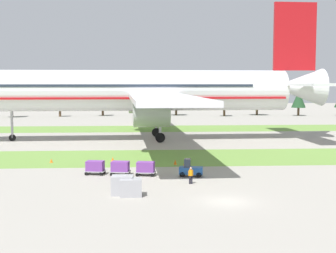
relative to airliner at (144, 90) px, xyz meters
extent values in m
plane|color=gray|center=(6.54, -47.36, -8.98)|extent=(400.00, 400.00, 0.00)
cube|color=olive|center=(6.54, -21.47, -8.98)|extent=(320.00, 15.40, 0.01)
cube|color=olive|center=(6.54, 21.33, -8.98)|extent=(320.00, 15.40, 0.01)
cylinder|color=silver|center=(-1.87, -0.07, -0.03)|extent=(55.53, 9.27, 7.31)
cone|color=silver|center=(28.47, 1.01, 0.52)|extent=(9.68, 7.27, 6.94)
cube|color=red|center=(-1.87, -0.07, -1.31)|extent=(54.19, 9.36, 0.36)
cube|color=#283342|center=(-5.24, -0.19, 0.89)|extent=(48.79, 9.10, 0.44)
cube|color=silver|center=(2.29, -22.13, -0.76)|extent=(10.08, 37.38, 0.66)
cylinder|color=#A3A3A8|center=(0.78, -16.62, -3.16)|extent=(5.53, 4.21, 4.02)
cube|color=silver|center=(0.72, 22.24, -0.76)|extent=(10.08, 37.38, 0.66)
cylinder|color=#A3A3A8|center=(-0.40, 16.63, -3.16)|extent=(5.53, 4.21, 4.02)
cube|color=silver|center=(28.11, -7.95, 1.07)|extent=(5.39, 13.65, 0.46)
cube|color=silver|center=(27.47, 9.92, 1.07)|extent=(5.39, 13.65, 0.46)
cube|color=red|center=(27.79, 0.99, 9.84)|extent=(7.91, 1.07, 12.43)
cylinder|color=#A3A3A8|center=(-23.43, -0.83, -4.75)|extent=(0.44, 0.44, 7.26)
cylinder|color=black|center=(-23.43, -0.83, -8.38)|extent=(1.21, 0.46, 1.20)
cylinder|color=#A3A3A8|center=(2.66, -4.29, -4.63)|extent=(0.44, 0.44, 7.01)
cylinder|color=black|center=(2.66, -4.29, -8.13)|extent=(1.72, 0.65, 1.70)
cylinder|color=#A3A3A8|center=(2.35, 4.47, -4.63)|extent=(0.44, 0.44, 7.01)
cylinder|color=black|center=(2.35, 4.47, -8.13)|extent=(1.72, 0.65, 1.70)
cube|color=#1E4C8E|center=(4.61, -35.55, -8.30)|extent=(2.79, 1.73, 0.77)
cube|color=#283342|center=(4.23, -35.48, -7.46)|extent=(0.88, 1.20, 0.90)
cylinder|color=black|center=(5.60, -35.17, -8.68)|extent=(0.63, 0.30, 0.60)
cylinder|color=black|center=(5.41, -36.25, -8.68)|extent=(0.63, 0.30, 0.60)
cylinder|color=black|center=(3.81, -34.85, -8.68)|extent=(0.63, 0.30, 0.60)
cylinder|color=black|center=(3.62, -35.93, -8.68)|extent=(0.63, 0.30, 0.60)
cube|color=#A3A3A8|center=(-0.41, -34.66, -8.58)|extent=(2.43, 1.86, 0.10)
cube|color=#70388E|center=(-0.41, -34.66, -7.98)|extent=(2.14, 1.64, 1.10)
cylinder|color=black|center=(0.53, -34.12, -8.78)|extent=(0.41, 0.19, 0.40)
cylinder|color=black|center=(0.29, -35.48, -8.78)|extent=(0.41, 0.19, 0.40)
cylinder|color=black|center=(-1.11, -33.83, -8.78)|extent=(0.41, 0.19, 0.40)
cylinder|color=black|center=(-1.35, -35.19, -8.78)|extent=(0.41, 0.19, 0.40)
cube|color=#A3A3A8|center=(-3.27, -34.15, -8.58)|extent=(2.43, 1.86, 0.10)
cube|color=#70388E|center=(-3.27, -34.15, -7.98)|extent=(2.14, 1.64, 1.10)
cylinder|color=black|center=(-2.32, -33.62, -8.78)|extent=(0.41, 0.19, 0.40)
cylinder|color=black|center=(-2.56, -34.97, -8.78)|extent=(0.41, 0.19, 0.40)
cylinder|color=black|center=(-3.97, -33.32, -8.78)|extent=(0.41, 0.19, 0.40)
cylinder|color=black|center=(-4.21, -34.68, -8.78)|extent=(0.41, 0.19, 0.40)
cube|color=#A3A3A8|center=(-6.12, -33.64, -8.58)|extent=(2.43, 1.86, 0.10)
cube|color=#70388E|center=(-6.12, -33.64, -7.98)|extent=(2.14, 1.64, 1.10)
cylinder|color=black|center=(-5.18, -33.11, -8.78)|extent=(0.41, 0.19, 0.40)
cylinder|color=black|center=(-5.42, -34.47, -8.78)|extent=(0.41, 0.19, 0.40)
cylinder|color=black|center=(-6.82, -32.82, -8.78)|extent=(0.41, 0.19, 0.40)
cylinder|color=black|center=(-7.06, -34.17, -8.78)|extent=(0.41, 0.19, 0.40)
cylinder|color=black|center=(4.05, -39.54, -8.56)|extent=(0.18, 0.18, 0.85)
cylinder|color=black|center=(4.25, -39.45, -8.56)|extent=(0.18, 0.18, 0.85)
cylinder|color=orange|center=(4.15, -39.50, -7.82)|extent=(0.36, 0.36, 0.62)
sphere|color=tan|center=(4.15, -39.50, -7.36)|extent=(0.24, 0.24, 0.24)
cylinder|color=orange|center=(3.94, -39.59, -7.85)|extent=(0.10, 0.10, 0.58)
cylinder|color=orange|center=(4.36, -39.40, -7.85)|extent=(0.10, 0.10, 0.58)
cube|color=#A3A3A8|center=(-2.75, -43.97, -8.09)|extent=(2.08, 1.70, 1.78)
cube|color=#A3A3A8|center=(-1.96, -44.57, -8.18)|extent=(2.02, 1.62, 1.61)
cone|color=orange|center=(4.63, -28.51, -8.64)|extent=(0.44, 0.44, 0.68)
cone|color=orange|center=(-12.52, -24.96, -8.73)|extent=(0.44, 0.44, 0.51)
cone|color=orange|center=(3.49, -27.47, -8.67)|extent=(0.44, 0.44, 0.63)
cone|color=orange|center=(-4.59, -24.28, -8.71)|extent=(0.44, 0.44, 0.55)
cylinder|color=#4C3823|center=(-38.62, 60.57, -7.17)|extent=(0.70, 0.70, 3.63)
cone|color=#1E4223|center=(-38.62, 60.57, -1.25)|extent=(5.61, 5.61, 8.20)
cylinder|color=#4C3823|center=(-24.68, 62.19, -7.12)|extent=(0.70, 0.70, 3.72)
cone|color=#1E4223|center=(-24.68, 62.19, -2.56)|extent=(3.92, 3.92, 5.40)
cylinder|color=#4C3823|center=(-11.96, 65.43, -7.58)|extent=(0.70, 0.70, 2.81)
cone|color=#1E4223|center=(-11.96, 65.43, -2.56)|extent=(4.73, 4.73, 7.22)
cylinder|color=#4C3823|center=(-0.46, 65.27, -7.02)|extent=(0.70, 0.70, 3.93)
cone|color=#1E4223|center=(-0.46, 65.27, -1.11)|extent=(5.35, 5.35, 7.88)
cylinder|color=#4C3823|center=(11.09, 66.37, -7.52)|extent=(0.70, 0.70, 2.93)
cone|color=#1E4223|center=(11.09, 66.37, -2.38)|extent=(5.75, 5.75, 7.34)
cylinder|color=#4C3823|center=(25.59, 61.30, -7.70)|extent=(0.70, 0.70, 2.55)
cone|color=#1E4223|center=(25.59, 61.30, -2.90)|extent=(4.15, 4.15, 7.05)
cylinder|color=#4C3823|center=(36.79, 65.32, -7.27)|extent=(0.70, 0.70, 3.43)
cone|color=#1E4223|center=(36.79, 65.32, -2.19)|extent=(6.39, 6.39, 6.73)
cylinder|color=#4C3823|center=(49.07, 61.76, -7.72)|extent=(0.70, 0.70, 2.53)
cone|color=#1E4223|center=(49.07, 61.76, -3.71)|extent=(4.44, 4.44, 5.49)
camera|label=1|loc=(-1.36, -89.46, 1.48)|focal=52.86mm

